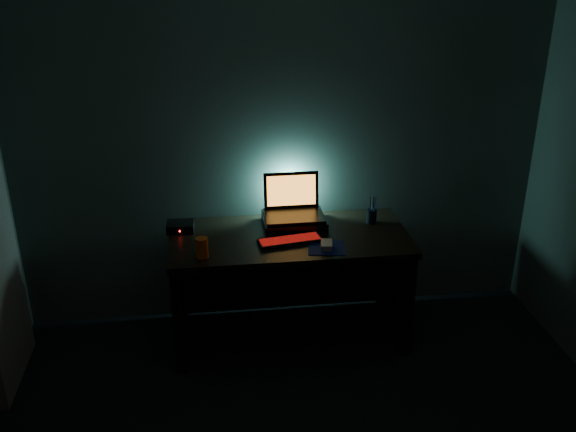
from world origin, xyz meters
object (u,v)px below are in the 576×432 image
object	(u,v)px
keyboard	(290,241)
router	(180,227)
laptop	(293,206)
pen_cup	(372,216)
juice_glass	(202,248)
mouse	(327,245)

from	to	relation	value
keyboard	router	world-z (taller)	router
laptop	router	bearing A→B (deg)	-177.50
pen_cup	juice_glass	size ratio (longest dim) A/B	0.75
keyboard	mouse	distance (m)	0.23
laptop	router	size ratio (longest dim) A/B	2.19
pen_cup	laptop	bearing A→B (deg)	172.25
laptop	pen_cup	distance (m)	0.52
mouse	pen_cup	xyz separation A→B (m)	(0.36, 0.33, 0.03)
mouse	router	bearing A→B (deg)	166.90
laptop	router	xyz separation A→B (m)	(-0.73, -0.03, -0.09)
juice_glass	router	xyz separation A→B (m)	(-0.14, 0.39, -0.03)
pen_cup	router	distance (m)	1.24
mouse	router	distance (m)	0.95
router	mouse	bearing A→B (deg)	-20.45
laptop	juice_glass	xyz separation A→B (m)	(-0.59, -0.42, -0.06)
laptop	pen_cup	size ratio (longest dim) A/B	4.12
laptop	keyboard	xyz separation A→B (m)	(-0.06, -0.29, -0.11)
mouse	pen_cup	world-z (taller)	pen_cup
router	pen_cup	bearing A→B (deg)	0.39
keyboard	juice_glass	world-z (taller)	juice_glass
keyboard	mouse	xyz separation A→B (m)	(0.21, -0.11, 0.01)
keyboard	juice_glass	distance (m)	0.55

